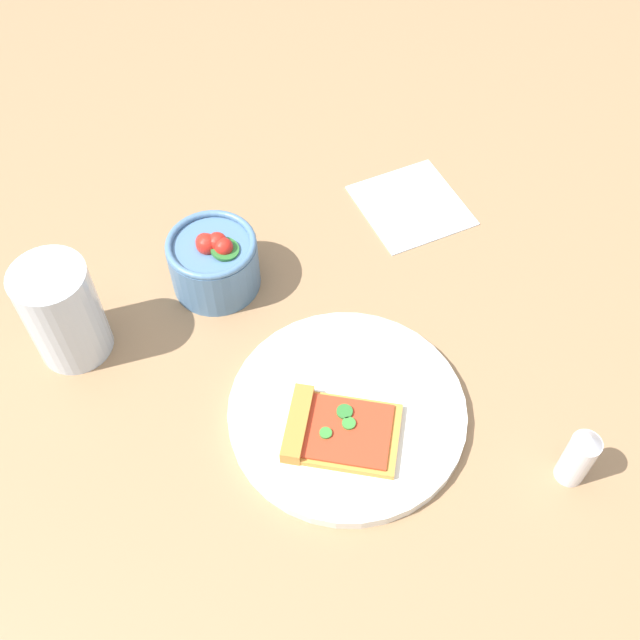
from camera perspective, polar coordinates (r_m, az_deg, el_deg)
The scene contains 7 objects.
ground_plane at distance 0.82m, azimuth -0.12°, elevation -4.36°, with size 2.40×2.40×0.00m, color #93704C.
plate at distance 0.79m, azimuth 2.07°, elevation -6.95°, with size 0.25×0.25×0.01m, color silver.
pizza_slice_main at distance 0.76m, azimuth 0.94°, elevation -8.35°, with size 0.13×0.11×0.02m.
salad_bowl at distance 0.87m, azimuth -8.05°, elevation 4.44°, with size 0.10×0.10×0.08m.
soda_glass at distance 0.84m, azimuth -18.89°, elevation 0.47°, with size 0.08×0.08×0.12m.
paper_napkin at distance 0.98m, azimuth 6.94°, elevation 8.68°, with size 0.13×0.13×0.00m, color white.
pepper_shaker at distance 0.77m, azimuth 19.07°, elevation -9.77°, with size 0.03×0.03×0.08m.
Camera 1 is at (-0.04, -0.43, 0.69)m, focal length 42.14 mm.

